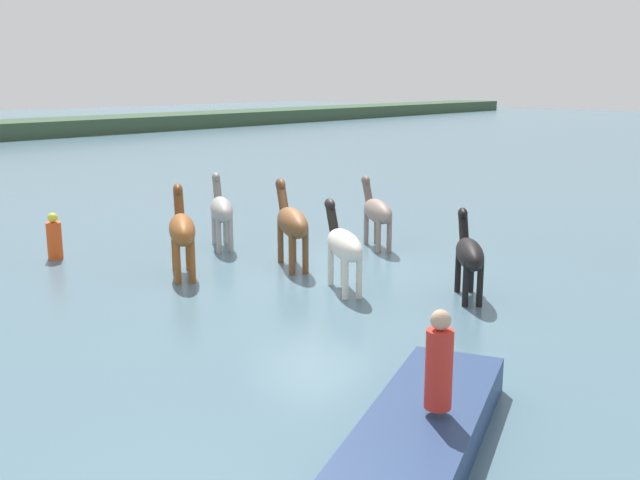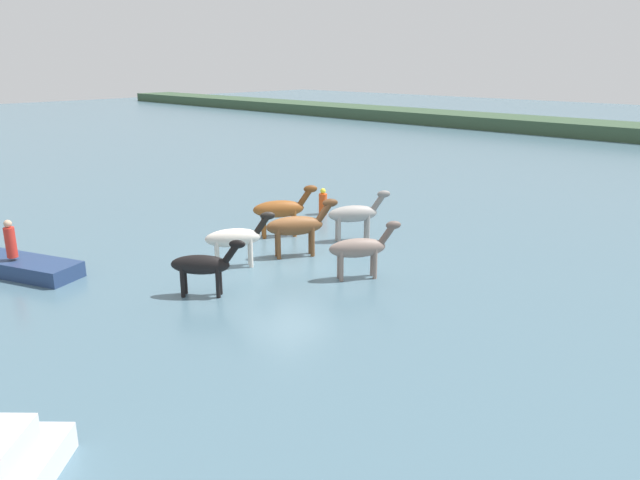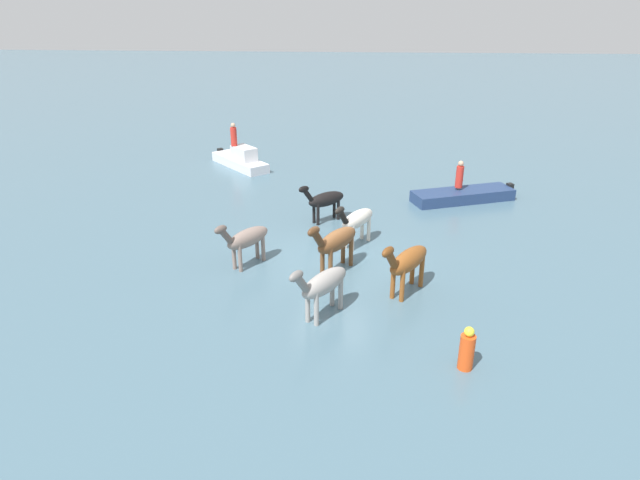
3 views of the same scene
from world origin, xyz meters
name	(u,v)px [view 1 (image 1 of 3)]	position (x,y,z in m)	size (l,w,h in m)	color
ground_plane	(313,270)	(0.00, 0.00, 0.00)	(172.01, 172.01, 0.00)	#476675
horse_mid_herd	(377,211)	(2.78, 0.35, 0.97)	(1.55, 2.06, 1.75)	gray
horse_chestnut_trailing	(182,229)	(-2.31, 1.81, 1.06)	(1.68, 2.26, 1.92)	brown
horse_dark_mare	(344,245)	(-0.76, -1.59, 0.98)	(1.51, 2.11, 1.77)	silver
horse_gray_outer	(292,222)	(-0.14, 0.55, 1.07)	(1.64, 2.32, 1.94)	brown
horse_pinto_flank	(469,253)	(0.53, -3.78, 0.92)	(1.84, 1.65, 1.67)	black
horse_rear_stallion	(221,209)	(0.06, 3.31, 1.01)	(1.60, 2.17, 1.83)	#9E9993
boat_skiff_near	(418,445)	(-5.36, -6.75, 0.17)	(4.69, 2.78, 0.74)	navy
person_helmsman_aft	(439,363)	(-5.13, -6.84, 1.13)	(0.32, 0.32, 1.19)	red
buoy_channel_marker	(54,238)	(-3.50, 5.36, 0.51)	(0.36, 0.36, 1.14)	#E54C19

